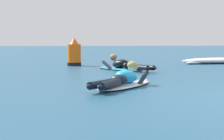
{
  "coord_description": "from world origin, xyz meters",
  "views": [
    {
      "loc": [
        -3.85,
        -6.4,
        0.92
      ],
      "look_at": [
        -2.32,
        4.63,
        0.18
      ],
      "focal_mm": 71.65,
      "sensor_mm": 36.0,
      "label": 1
    }
  ],
  "objects": [
    {
      "name": "surfer_far",
      "position": [
        -1.62,
        7.05,
        0.14
      ],
      "size": [
        1.52,
        2.49,
        0.54
      ],
      "color": "#2DB2D1",
      "rests_on": "ground"
    },
    {
      "name": "ground_plane",
      "position": [
        0.0,
        10.0,
        0.0
      ],
      "size": [
        120.0,
        120.0,
        0.0
      ],
      "primitive_type": "plane",
      "color": "navy"
    },
    {
      "name": "surfer_near",
      "position": [
        -2.44,
        2.17,
        0.13
      ],
      "size": [
        1.73,
        2.44,
        0.55
      ],
      "color": "silver",
      "rests_on": "ground"
    },
    {
      "name": "channel_marker_buoy",
      "position": [
        -2.99,
        9.85,
        0.41
      ],
      "size": [
        0.51,
        0.51,
        1.02
      ],
      "color": "#EA5B0F",
      "rests_on": "ground"
    },
    {
      "name": "whitewater_front",
      "position": [
        2.66,
        10.55,
        0.11
      ],
      "size": [
        3.04,
        1.25,
        0.24
      ],
      "color": "white",
      "rests_on": "ground"
    }
  ]
}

